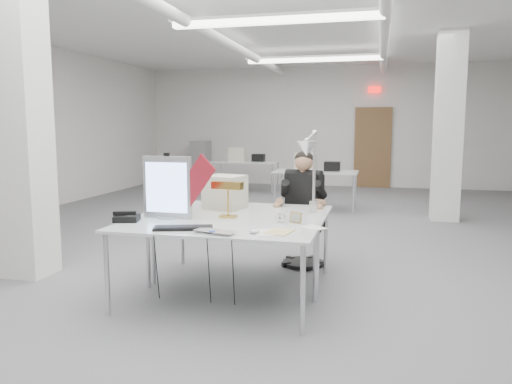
% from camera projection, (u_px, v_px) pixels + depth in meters
% --- Properties ---
extents(room_shell, '(10.04, 14.04, 3.24)m').
position_uv_depth(room_shell, '(279.00, 120.00, 6.77)').
color(room_shell, '#5C5C5F').
rests_on(room_shell, ground).
extents(desk_main, '(1.80, 0.90, 0.02)m').
position_uv_depth(desk_main, '(215.00, 227.00, 4.37)').
color(desk_main, silver).
rests_on(desk_main, room_shell).
extents(desk_second, '(1.80, 0.90, 0.02)m').
position_uv_depth(desk_second, '(242.00, 210.00, 5.23)').
color(desk_second, silver).
rests_on(desk_second, room_shell).
extents(bg_desk_a, '(1.60, 0.80, 0.02)m').
position_uv_depth(bg_desk_a, '(316.00, 172.00, 9.61)').
color(bg_desk_a, silver).
rests_on(bg_desk_a, room_shell).
extents(bg_desk_b, '(1.60, 0.80, 0.02)m').
position_uv_depth(bg_desk_b, '(246.00, 162.00, 12.21)').
color(bg_desk_b, silver).
rests_on(bg_desk_b, room_shell).
extents(filing_cabinet, '(0.45, 0.55, 1.20)m').
position_uv_depth(filing_cabinet, '(201.00, 162.00, 14.03)').
color(filing_cabinet, gray).
rests_on(filing_cabinet, room_shell).
extents(office_chair, '(0.66, 0.66, 1.11)m').
position_uv_depth(office_chair, '(304.00, 219.00, 5.77)').
color(office_chair, black).
rests_on(office_chair, room_shell).
extents(seated_person, '(0.65, 0.75, 0.97)m').
position_uv_depth(seated_person, '(304.00, 190.00, 5.67)').
color(seated_person, black).
rests_on(seated_person, office_chair).
extents(monitor, '(0.47, 0.05, 0.59)m').
position_uv_depth(monitor, '(167.00, 187.00, 4.69)').
color(monitor, '#A6A6AA').
rests_on(monitor, desk_main).
extents(pennant, '(0.47, 0.18, 0.53)m').
position_uv_depth(pennant, '(195.00, 182.00, 4.58)').
color(pennant, maroon).
rests_on(pennant, monitor).
extents(keyboard, '(0.52, 0.30, 0.02)m').
position_uv_depth(keyboard, '(183.00, 228.00, 4.21)').
color(keyboard, black).
rests_on(keyboard, desk_main).
extents(laptop, '(0.39, 0.30, 0.03)m').
position_uv_depth(laptop, '(212.00, 233.00, 4.00)').
color(laptop, '#B8B7BC').
rests_on(laptop, desk_main).
extents(mouse, '(0.09, 0.06, 0.04)m').
position_uv_depth(mouse, '(254.00, 232.00, 4.04)').
color(mouse, '#BABBBF').
rests_on(mouse, desk_main).
extents(bankers_lamp, '(0.34, 0.17, 0.37)m').
position_uv_depth(bankers_lamp, '(228.00, 198.00, 4.75)').
color(bankers_lamp, gold).
rests_on(bankers_lamp, desk_main).
extents(desk_phone, '(0.26, 0.25, 0.05)m').
position_uv_depth(desk_phone, '(127.00, 218.00, 4.57)').
color(desk_phone, black).
rests_on(desk_phone, desk_main).
extents(picture_frame_left, '(0.13, 0.08, 0.10)m').
position_uv_depth(picture_frame_left, '(153.00, 211.00, 4.82)').
color(picture_frame_left, '#9A6C42').
rests_on(picture_frame_left, desk_main).
extents(picture_frame_right, '(0.13, 0.09, 0.10)m').
position_uv_depth(picture_frame_right, '(296.00, 217.00, 4.49)').
color(picture_frame_right, tan).
rests_on(picture_frame_right, desk_main).
extents(desk_clock, '(0.09, 0.04, 0.09)m').
position_uv_depth(desk_clock, '(280.00, 217.00, 4.50)').
color(desk_clock, silver).
rests_on(desk_clock, desk_main).
extents(paper_stack_a, '(0.29, 0.33, 0.01)m').
position_uv_depth(paper_stack_a, '(266.00, 233.00, 4.07)').
color(paper_stack_a, silver).
rests_on(paper_stack_a, desk_main).
extents(paper_stack_b, '(0.24, 0.30, 0.01)m').
position_uv_depth(paper_stack_b, '(279.00, 232.00, 4.09)').
color(paper_stack_b, '#CFB77C').
rests_on(paper_stack_b, desk_main).
extents(paper_stack_c, '(0.26, 0.26, 0.01)m').
position_uv_depth(paper_stack_c, '(313.00, 228.00, 4.27)').
color(paper_stack_c, silver).
rests_on(paper_stack_c, desk_main).
extents(beige_monitor, '(0.44, 0.43, 0.35)m').
position_uv_depth(beige_monitor, '(225.00, 192.00, 5.25)').
color(beige_monitor, '#BAB29A').
rests_on(beige_monitor, desk_second).
extents(architect_lamp, '(0.37, 0.76, 0.93)m').
position_uv_depth(architect_lamp, '(311.00, 168.00, 4.73)').
color(architect_lamp, '#B2B2B7').
rests_on(architect_lamp, desk_second).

